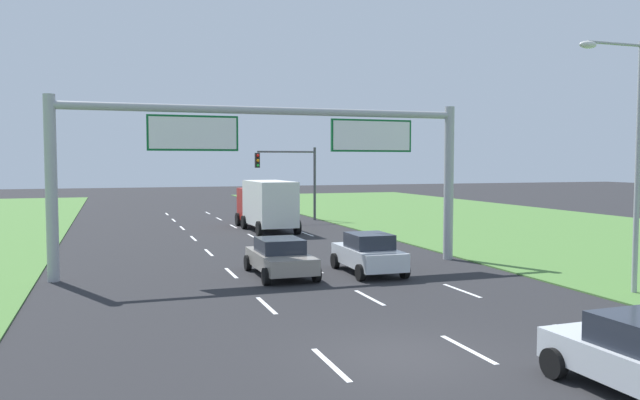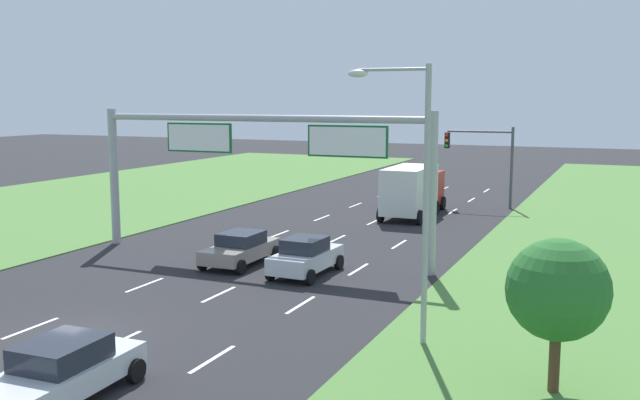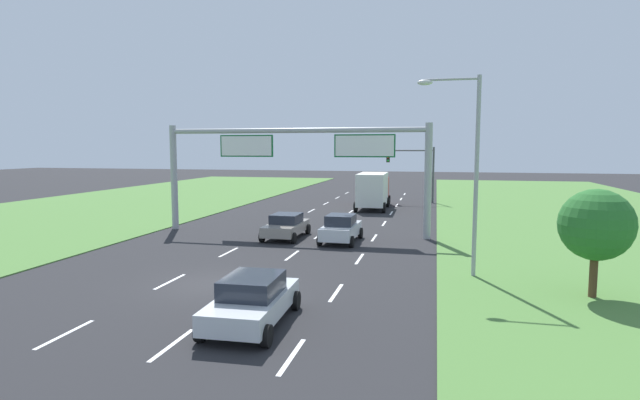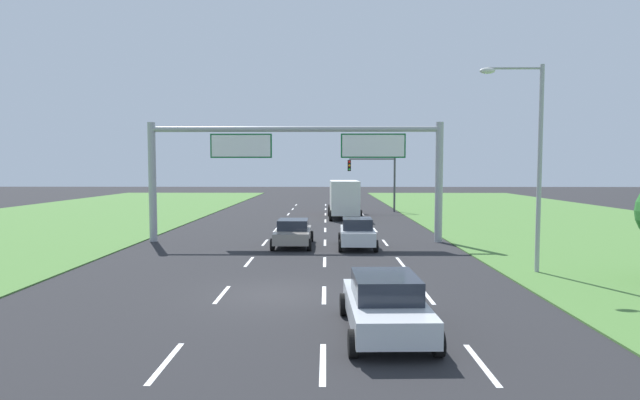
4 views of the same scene
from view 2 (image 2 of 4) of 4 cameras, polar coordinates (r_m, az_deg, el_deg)
name	(u,v)px [view 2 (image 2 of 4)]	position (r m, az deg, el deg)	size (l,w,h in m)	color
ground_plane	(72,335)	(24.47, -19.21, -10.18)	(200.00, 200.00, 0.00)	#262628
lane_dashes_inner_left	(222,255)	(34.75, -7.81, -4.42)	(0.14, 62.40, 0.01)	white
lane_dashes_inner_right	(288,262)	(33.09, -2.61, -4.98)	(0.14, 62.40, 0.01)	white
lane_dashes_slip	(358,269)	(31.73, 3.09, -5.56)	(0.14, 62.40, 0.01)	white
car_near_red	(240,248)	(32.69, -6.38, -3.85)	(2.17, 4.36, 1.48)	gray
car_lead_silver	(306,256)	(30.59, -1.16, -4.52)	(2.12, 4.10, 1.62)	silver
car_mid_lane	(62,370)	(19.33, -19.93, -12.69)	(2.29, 4.45, 1.55)	silver
box_truck	(413,189)	(46.00, 7.46, 0.85)	(2.78, 7.65, 3.26)	#B21E19
sign_gantry	(260,154)	(33.37, -4.81, 3.65)	(17.24, 0.44, 7.00)	#9EA0A5
traffic_light_mast	(484,152)	(50.60, 12.95, 3.78)	(4.76, 0.49, 5.60)	#47494F
street_lamp	(414,180)	(21.50, 7.53, 1.60)	(2.61, 0.32, 8.50)	#9EA0A5
roadside_tree_near	(558,290)	(18.97, 18.49, -6.85)	(2.60, 2.60, 4.04)	#513823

